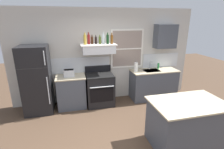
{
  "coord_description": "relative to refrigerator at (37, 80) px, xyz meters",
  "views": [
    {
      "loc": [
        -0.98,
        -2.66,
        2.38
      ],
      "look_at": [
        -0.05,
        1.2,
        1.1
      ],
      "focal_mm": 27.4,
      "sensor_mm": 36.0,
      "label": 1
    }
  ],
  "objects": [
    {
      "name": "ground_plane",
      "position": [
        1.9,
        -1.84,
        -0.89
      ],
      "size": [
        16.0,
        16.0,
        0.0
      ],
      "primitive_type": "plane",
      "color": "#4C3828"
    },
    {
      "name": "back_wall",
      "position": [
        1.93,
        0.39,
        0.47
      ],
      "size": [
        5.4,
        0.11,
        2.7
      ],
      "color": "beige",
      "rests_on": "ground_plane"
    },
    {
      "name": "refrigerator",
      "position": [
        0.0,
        0.0,
        0.0
      ],
      "size": [
        0.7,
        0.72,
        1.77
      ],
      "color": "black",
      "rests_on": "ground_plane"
    },
    {
      "name": "counter_left_of_stove",
      "position": [
        0.85,
        0.06,
        -0.43
      ],
      "size": [
        0.79,
        0.63,
        0.91
      ],
      "color": "#474C56",
      "rests_on": "ground_plane"
    },
    {
      "name": "toaster",
      "position": [
        0.82,
        0.04,
        0.12
      ],
      "size": [
        0.3,
        0.2,
        0.19
      ],
      "color": "silver",
      "rests_on": "counter_left_of_stove"
    },
    {
      "name": "stove_range",
      "position": [
        1.65,
        0.02,
        -0.42
      ],
      "size": [
        0.76,
        0.69,
        1.09
      ],
      "color": "black",
      "rests_on": "ground_plane"
    },
    {
      "name": "range_hood_shelf",
      "position": [
        1.65,
        0.12,
        0.74
      ],
      "size": [
        0.96,
        0.52,
        0.24
      ],
      "color": "silver"
    },
    {
      "name": "bottle_champagne_gold_foil",
      "position": [
        1.3,
        0.12,
        0.99
      ],
      "size": [
        0.08,
        0.08,
        0.31
      ],
      "color": "#B29333",
      "rests_on": "range_hood_shelf"
    },
    {
      "name": "bottle_red_label_wine",
      "position": [
        1.4,
        0.17,
        0.99
      ],
      "size": [
        0.07,
        0.07,
        0.31
      ],
      "color": "maroon",
      "rests_on": "range_hood_shelf"
    },
    {
      "name": "bottle_brown_stout",
      "position": [
        1.49,
        0.18,
        0.96
      ],
      "size": [
        0.06,
        0.06,
        0.24
      ],
      "color": "#381E0F",
      "rests_on": "range_hood_shelf"
    },
    {
      "name": "bottle_balsamic_dark",
      "position": [
        1.59,
        0.16,
        0.96
      ],
      "size": [
        0.06,
        0.06,
        0.23
      ],
      "color": "black",
      "rests_on": "range_hood_shelf"
    },
    {
      "name": "bottle_olive_oil_square",
      "position": [
        1.7,
        0.16,
        0.96
      ],
      "size": [
        0.06,
        0.06,
        0.24
      ],
      "color": "#4C601E",
      "rests_on": "range_hood_shelf"
    },
    {
      "name": "bottle_clear_tall",
      "position": [
        1.8,
        0.15,
        0.99
      ],
      "size": [
        0.06,
        0.06,
        0.31
      ],
      "color": "silver",
      "rests_on": "range_hood_shelf"
    },
    {
      "name": "bottle_dark_green_wine",
      "position": [
        1.91,
        0.12,
        0.98
      ],
      "size": [
        0.07,
        0.07,
        0.3
      ],
      "color": "#143819",
      "rests_on": "range_hood_shelf"
    },
    {
      "name": "bottle_amber_wine",
      "position": [
        2.01,
        0.06,
        0.98
      ],
      "size": [
        0.07,
        0.07,
        0.3
      ],
      "color": "brown",
      "rests_on": "range_hood_shelf"
    },
    {
      "name": "counter_right_with_sink",
      "position": [
        3.35,
        0.06,
        -0.43
      ],
      "size": [
        1.43,
        0.63,
        0.91
      ],
      "color": "#474C56",
      "rests_on": "ground_plane"
    },
    {
      "name": "sink_faucet",
      "position": [
        3.25,
        0.16,
        0.2
      ],
      "size": [
        0.03,
        0.17,
        0.28
      ],
      "color": "silver",
      "rests_on": "counter_right_with_sink"
    },
    {
      "name": "paper_towel_roll",
      "position": [
        2.75,
        0.06,
        0.16
      ],
      "size": [
        0.11,
        0.11,
        0.27
      ],
      "primitive_type": "cylinder",
      "color": "white",
      "rests_on": "counter_right_with_sink"
    },
    {
      "name": "dish_soap_bottle",
      "position": [
        3.53,
        0.16,
        0.11
      ],
      "size": [
        0.06,
        0.06,
        0.18
      ],
      "primitive_type": "cylinder",
      "color": "#268C3F",
      "rests_on": "counter_right_with_sink"
    },
    {
      "name": "kitchen_island",
      "position": [
        2.99,
        -2.05,
        -0.43
      ],
      "size": [
        1.4,
        0.9,
        0.91
      ],
      "color": "#474C56",
      "rests_on": "ground_plane"
    },
    {
      "name": "upper_cabinet_right",
      "position": [
        3.7,
        0.2,
        1.01
      ],
      "size": [
        0.64,
        0.32,
        0.7
      ],
      "color": "#474C56"
    }
  ]
}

